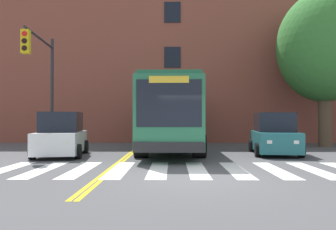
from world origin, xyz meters
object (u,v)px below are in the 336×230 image
object	(u,v)px
car_teal_far_lane	(274,135)
street_tree_curbside_large	(324,47)
car_red_behind_bus	(176,128)
traffic_light_far_corner	(43,70)
car_white_near_lane	(61,136)
city_bus	(171,114)

from	to	relation	value
car_teal_far_lane	street_tree_curbside_large	bearing A→B (deg)	44.80
car_teal_far_lane	car_red_behind_bus	xyz separation A→B (m)	(-4.32, 13.41, -0.03)
car_teal_far_lane	traffic_light_far_corner	size ratio (longest dim) A/B	0.65
car_red_behind_bus	car_white_near_lane	bearing A→B (deg)	-109.74
city_bus	car_teal_far_lane	world-z (taller)	city_bus
traffic_light_far_corner	street_tree_curbside_large	bearing A→B (deg)	11.83
car_red_behind_bus	traffic_light_far_corner	distance (m)	14.43
car_white_near_lane	car_teal_far_lane	bearing A→B (deg)	4.85
car_red_behind_bus	traffic_light_far_corner	world-z (taller)	traffic_light_far_corner
traffic_light_far_corner	city_bus	bearing A→B (deg)	12.26
car_red_behind_bus	street_tree_curbside_large	bearing A→B (deg)	-47.19
car_white_near_lane	car_teal_far_lane	size ratio (longest dim) A/B	1.01
city_bus	street_tree_curbside_large	bearing A→B (deg)	11.52
car_teal_far_lane	car_red_behind_bus	bearing A→B (deg)	107.84
city_bus	car_teal_far_lane	bearing A→B (deg)	-27.02
car_teal_far_lane	traffic_light_far_corner	xyz separation A→B (m)	(-10.98, 1.01, 3.14)
car_teal_far_lane	traffic_light_far_corner	world-z (taller)	traffic_light_far_corner
city_bus	car_red_behind_bus	world-z (taller)	city_bus
traffic_light_far_corner	car_white_near_lane	bearing A→B (deg)	-49.22
city_bus	car_white_near_lane	size ratio (longest dim) A/B	3.14
car_white_near_lane	street_tree_curbside_large	xyz separation A→B (m)	(13.64, 4.99, 4.93)
street_tree_curbside_large	traffic_light_far_corner	bearing A→B (deg)	-168.17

